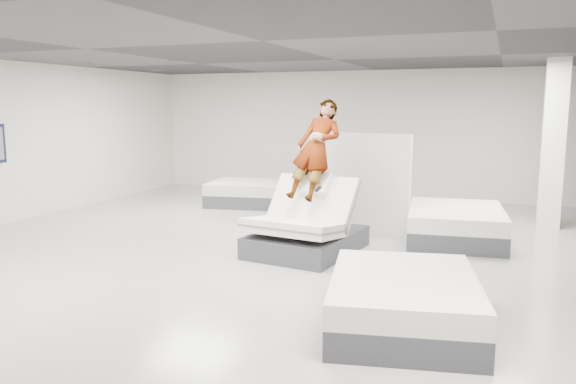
# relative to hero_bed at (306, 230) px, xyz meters

# --- Properties ---
(room) EXTENTS (14.00, 14.04, 3.20)m
(room) POSITION_rel_hero_bed_xyz_m (-0.28, -1.03, 1.23)
(room) COLOR #A9A6A0
(room) RESTS_ON ground
(hero_bed) EXTENTS (1.66, 2.05, 1.27)m
(hero_bed) POSITION_rel_hero_bed_xyz_m (0.00, 0.00, 0.00)
(hero_bed) COLOR #3C3C41
(hero_bed) RESTS_ON floor
(person) EXTENTS (0.88, 1.83, 1.21)m
(person) POSITION_rel_hero_bed_xyz_m (0.05, 0.34, 0.90)
(person) COLOR slate
(person) RESTS_ON hero_bed
(remote) EXTENTS (0.07, 0.15, 0.08)m
(remote) POSITION_rel_hero_bed_xyz_m (0.22, -0.03, 0.68)
(remote) COLOR black
(remote) RESTS_ON person
(divider_panel) EXTENTS (2.00, 0.46, 1.83)m
(divider_panel) POSITION_rel_hero_bed_xyz_m (0.40, 1.67, 0.55)
(divider_panel) COLOR silver
(divider_panel) RESTS_ON floor
(flat_bed_right_far) EXTENTS (1.79, 2.25, 0.57)m
(flat_bed_right_far) POSITION_rel_hero_bed_xyz_m (2.16, 1.70, -0.08)
(flat_bed_right_far) COLOR #3C3C41
(flat_bed_right_far) RESTS_ON floor
(flat_bed_right_near) EXTENTS (1.88, 2.27, 0.55)m
(flat_bed_right_near) POSITION_rel_hero_bed_xyz_m (1.98, -2.47, -0.09)
(flat_bed_right_near) COLOR #3C3C41
(flat_bed_right_near) RESTS_ON floor
(flat_bed_left_far) EXTENTS (2.22, 1.82, 0.55)m
(flat_bed_left_far) POSITION_rel_hero_bed_xyz_m (-2.60, 3.62, -0.09)
(flat_bed_left_far) COLOR #3C3C41
(flat_bed_left_far) RESTS_ON floor
(column) EXTENTS (0.40, 0.40, 3.20)m
(column) POSITION_rel_hero_bed_xyz_m (3.72, 3.47, 1.23)
(column) COLOR white
(column) RESTS_ON floor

